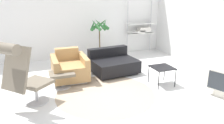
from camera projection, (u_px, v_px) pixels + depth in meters
ground_plane at (101, 88)px, 4.87m from camera, size 12.00×12.00×0.00m
wall_back at (74, 14)px, 6.88m from camera, size 12.00×0.09×2.80m
wall_right at (217, 19)px, 5.48m from camera, size 0.06×12.00×2.80m
round_rug at (105, 94)px, 4.60m from camera, size 2.08×2.08×0.01m
lounge_chair at (21, 71)px, 3.79m from camera, size 0.97×0.96×1.27m
ottoman at (62, 76)px, 4.83m from camera, size 0.54×0.46×0.36m
armchair_red at (70, 69)px, 5.29m from camera, size 0.83×0.91×0.72m
couch_low at (113, 64)px, 5.80m from camera, size 1.22×1.05×0.61m
side_table at (162, 69)px, 4.94m from camera, size 0.47×0.47×0.43m
crt_television at (224, 81)px, 4.44m from camera, size 0.61×0.62×0.57m
potted_plant at (100, 39)px, 6.81m from camera, size 0.65×0.64×1.32m
shelf_unit at (142, 30)px, 7.59m from camera, size 0.97×0.28×1.76m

